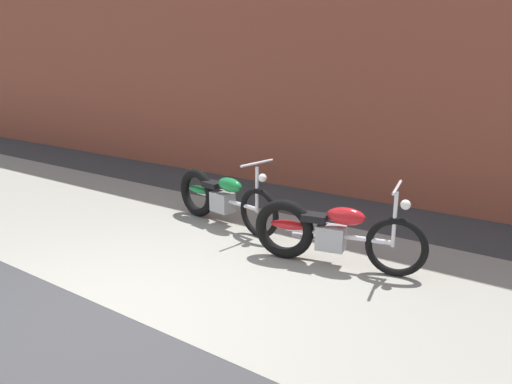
% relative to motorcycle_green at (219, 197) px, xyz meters
% --- Properties ---
extents(ground_plane, '(80.00, 80.00, 0.00)m').
position_rel_motorcycle_green_xyz_m(ground_plane, '(0.87, -2.57, -0.40)').
color(ground_plane, '#38383A').
extents(sidewalk_slab, '(36.00, 3.50, 0.01)m').
position_rel_motorcycle_green_xyz_m(sidewalk_slab, '(0.87, -0.82, -0.40)').
color(sidewalk_slab, gray).
rests_on(sidewalk_slab, ground).
extents(brick_building_wall, '(36.00, 0.50, 5.34)m').
position_rel_motorcycle_green_xyz_m(brick_building_wall, '(0.87, 2.63, 2.27)').
color(brick_building_wall, brown).
rests_on(brick_building_wall, ground).
extents(motorcycle_green, '(2.00, 0.66, 1.03)m').
position_rel_motorcycle_green_xyz_m(motorcycle_green, '(0.00, 0.00, 0.00)').
color(motorcycle_green, black).
rests_on(motorcycle_green, ground).
extents(motorcycle_red, '(1.98, 0.69, 1.03)m').
position_rel_motorcycle_green_xyz_m(motorcycle_red, '(1.93, -0.43, 0.00)').
color(motorcycle_red, black).
rests_on(motorcycle_red, ground).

